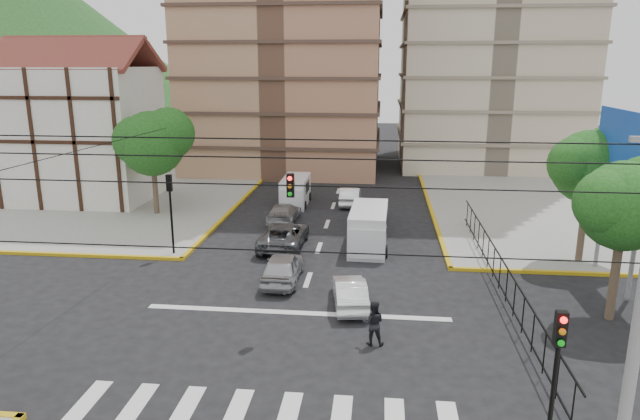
# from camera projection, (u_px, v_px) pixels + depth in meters

# --- Properties ---
(ground) EXTENTS (160.00, 160.00, 0.00)m
(ground) POSITION_uv_depth(u_px,v_px,m) (292.00, 325.00, 23.09)
(ground) COLOR black
(ground) RESTS_ON ground
(sidewalk_nw) EXTENTS (26.00, 26.00, 0.15)m
(sidewalk_nw) POSITION_uv_depth(u_px,v_px,m) (78.00, 198.00, 44.36)
(sidewalk_nw) COLOR gray
(sidewalk_nw) RESTS_ON ground
(sidewalk_ne) EXTENTS (26.00, 26.00, 0.15)m
(sidewalk_ne) POSITION_uv_depth(u_px,v_px,m) (615.00, 212.00, 40.27)
(sidewalk_ne) COLOR gray
(sidewalk_ne) RESTS_ON ground
(crosswalk_stripes) EXTENTS (12.00, 2.40, 0.01)m
(crosswalk_stripes) POSITION_uv_depth(u_px,v_px,m) (262.00, 413.00, 17.31)
(crosswalk_stripes) COLOR silver
(crosswalk_stripes) RESTS_ON ground
(stop_line) EXTENTS (13.00, 0.40, 0.01)m
(stop_line) POSITION_uv_depth(u_px,v_px,m) (297.00, 313.00, 24.24)
(stop_line) COLOR silver
(stop_line) RESTS_ON ground
(tudor_building) EXTENTS (10.80, 8.05, 12.23)m
(tudor_building) POSITION_uv_depth(u_px,v_px,m) (83.00, 132.00, 42.96)
(tudor_building) COLOR silver
(tudor_building) RESTS_ON ground
(distant_hill) EXTENTS (70.00, 70.00, 28.00)m
(distant_hill) POSITION_uv_depth(u_px,v_px,m) (22.00, 39.00, 92.56)
(distant_hill) COLOR #1F4416
(distant_hill) RESTS_ON ground
(park_fence) EXTENTS (0.10, 22.50, 1.66)m
(park_fence) POSITION_uv_depth(u_px,v_px,m) (498.00, 291.00, 26.50)
(park_fence) COLOR black
(park_fence) RESTS_ON ground
(billboard) EXTENTS (0.36, 6.20, 8.10)m
(billboard) POSITION_uv_depth(u_px,v_px,m) (625.00, 161.00, 25.87)
(billboard) COLOR slate
(billboard) RESTS_ON ground
(tree_park_a) EXTENTS (4.41, 3.60, 6.83)m
(tree_park_a) POSITION_uv_depth(u_px,v_px,m) (627.00, 202.00, 22.43)
(tree_park_a) COLOR #473828
(tree_park_a) RESTS_ON ground
(tree_park_c) EXTENTS (4.65, 3.80, 7.25)m
(tree_park_c) POSITION_uv_depth(u_px,v_px,m) (592.00, 164.00, 28.98)
(tree_park_c) COLOR #473828
(tree_park_c) RESTS_ON ground
(tree_tudor) EXTENTS (5.39, 4.40, 7.43)m
(tree_tudor) POSITION_uv_depth(u_px,v_px,m) (153.00, 140.00, 38.40)
(tree_tudor) COLOR #473828
(tree_tudor) RESTS_ON ground
(traffic_light_se) EXTENTS (0.28, 0.22, 4.40)m
(traffic_light_se) POSITION_uv_depth(u_px,v_px,m) (556.00, 365.00, 14.00)
(traffic_light_se) COLOR black
(traffic_light_se) RESTS_ON ground
(traffic_light_nw) EXTENTS (0.28, 0.22, 4.40)m
(traffic_light_nw) POSITION_uv_depth(u_px,v_px,m) (170.00, 201.00, 30.61)
(traffic_light_nw) COLOR black
(traffic_light_nw) RESTS_ON ground
(traffic_light_hanging) EXTENTS (18.00, 9.12, 0.92)m
(traffic_light_hanging) POSITION_uv_depth(u_px,v_px,m) (281.00, 195.00, 19.64)
(traffic_light_hanging) COLOR black
(traffic_light_hanging) RESTS_ON ground
(utility_pole_se) EXTENTS (1.40, 0.28, 9.00)m
(utility_pole_se) POSITION_uv_depth(u_px,v_px,m) (638.00, 328.00, 12.31)
(utility_pole_se) COLOR slate
(utility_pole_se) RESTS_ON ground
(van_right_lane) EXTENTS (2.18, 5.20, 2.32)m
(van_right_lane) POSITION_uv_depth(u_px,v_px,m) (369.00, 230.00, 32.24)
(van_right_lane) COLOR silver
(van_right_lane) RESTS_ON ground
(van_left_lane) EXTENTS (1.95, 4.57, 2.06)m
(van_left_lane) POSITION_uv_depth(u_px,v_px,m) (295.00, 192.00, 42.25)
(van_left_lane) COLOR silver
(van_left_lane) RESTS_ON ground
(car_silver_front_left) EXTENTS (1.71, 4.26, 1.45)m
(car_silver_front_left) POSITION_uv_depth(u_px,v_px,m) (283.00, 267.00, 27.55)
(car_silver_front_left) COLOR #A9A9AD
(car_silver_front_left) RESTS_ON ground
(car_white_front_right) EXTENTS (1.87, 3.99, 1.26)m
(car_white_front_right) POSITION_uv_depth(u_px,v_px,m) (350.00, 292.00, 24.79)
(car_white_front_right) COLOR white
(car_white_front_right) RESTS_ON ground
(car_grey_mid_left) EXTENTS (2.46, 5.25, 1.45)m
(car_grey_mid_left) POSITION_uv_depth(u_px,v_px,m) (284.00, 235.00, 32.68)
(car_grey_mid_left) COLOR #515358
(car_grey_mid_left) RESTS_ON ground
(car_silver_rear_left) EXTENTS (1.91, 4.39, 1.26)m
(car_silver_rear_left) POSITION_uv_depth(u_px,v_px,m) (284.00, 213.00, 37.87)
(car_silver_rear_left) COLOR #A2A2A6
(car_silver_rear_left) RESTS_ON ground
(car_darkgrey_mid_right) EXTENTS (1.83, 4.46, 1.52)m
(car_darkgrey_mid_right) POSITION_uv_depth(u_px,v_px,m) (368.00, 212.00, 37.67)
(car_darkgrey_mid_right) COLOR #262628
(car_darkgrey_mid_right) RESTS_ON ground
(car_white_rear_right) EXTENTS (1.43, 4.09, 1.35)m
(car_white_rear_right) POSITION_uv_depth(u_px,v_px,m) (350.00, 196.00, 42.43)
(car_white_rear_right) COLOR white
(car_white_rear_right) RESTS_ON ground
(pedestrian_crosswalk) EXTENTS (0.85, 0.67, 1.73)m
(pedestrian_crosswalk) POSITION_uv_depth(u_px,v_px,m) (373.00, 323.00, 21.33)
(pedestrian_crosswalk) COLOR black
(pedestrian_crosswalk) RESTS_ON ground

